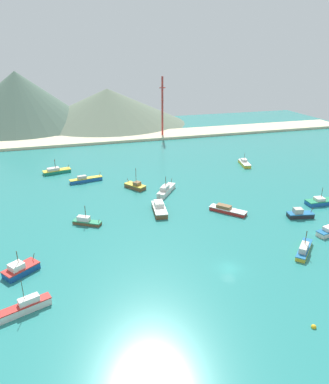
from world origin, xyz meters
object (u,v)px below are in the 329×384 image
Objects in this scene: fishing_boat_14 at (20,269)px; radio_tower at (162,107)px; fishing_boat_0 at (166,190)px; fishing_boat_12 at (86,179)px; fishing_boat_2 at (135,186)px; buoy_0 at (314,327)px; fishing_boat_3 at (159,209)px; fishing_boat_5 at (300,214)px; fishing_boat_8 at (24,307)px; fishing_boat_10 at (244,163)px; fishing_boat_4 at (86,221)px; fishing_boat_9 at (322,202)px; fishing_boat_13 at (56,171)px; fishing_boat_11 at (227,210)px; fishing_boat_6 at (304,249)px.

radio_tower reaches higher than fishing_boat_14.
fishing_boat_0 is 28.64m from fishing_boat_12.
fishing_boat_2 reaches higher than buoy_0.
fishing_boat_5 is (34.54, -13.78, -0.07)m from fishing_boat_3.
fishing_boat_3 reaches higher than fishing_boat_0.
fishing_boat_8 is at bearing -116.63° from radio_tower.
fishing_boat_3 is 11.82× the size of buoy_0.
fishing_boat_0 reaches higher than fishing_boat_10.
fishing_boat_2 reaches higher than fishing_boat_4.
radio_tower is at bearing 66.76° from fishing_boat_2.
fishing_boat_0 reaches higher than fishing_boat_9.
fishing_boat_0 is 1.01× the size of fishing_boat_9.
fishing_boat_0 is 1.36× the size of fishing_boat_4.
fishing_boat_2 is 1.02× the size of fishing_boat_14.
fishing_boat_14 is 8.89× the size of buoy_0.
fishing_boat_0 is 75.81m from radio_tower.
fishing_boat_0 is at bearing 29.34° from fishing_boat_4.
fishing_boat_13 is (6.13, 73.19, -0.12)m from fishing_boat_8.
fishing_boat_12 is at bearing 134.60° from fishing_boat_11.
fishing_boat_13 is at bearing 112.97° from buoy_0.
fishing_boat_4 is 98.32m from radio_tower.
fishing_boat_9 reaches higher than fishing_boat_11.
fishing_boat_2 is 0.81× the size of fishing_boat_11.
fishing_boat_13 is (-61.00, 55.40, -0.07)m from fishing_boat_5.
fishing_boat_3 is at bearing 5.22° from fishing_boat_4.
fishing_boat_0 is 1.08× the size of fishing_boat_10.
fishing_boat_0 is at bearing -105.43° from radio_tower.
fishing_boat_14 is at bearing -146.54° from fishing_boat_10.
fishing_boat_11 is 43.47m from buoy_0.
fishing_boat_4 is at bearing -81.19° from fishing_boat_13.
fishing_boat_6 reaches higher than buoy_0.
fishing_boat_9 is (21.53, 20.77, -0.08)m from fishing_boat_6.
fishing_boat_9 is at bearing -77.54° from radio_tower.
fishing_boat_10 is at bearing 79.87° from fishing_boat_5.
fishing_boat_6 is 0.89× the size of fishing_boat_11.
fishing_boat_4 is at bearing 174.38° from fishing_boat_9.
fishing_boat_11 is at bearing 154.05° from fishing_boat_5.
fishing_boat_6 is at bearing -65.70° from fishing_boat_0.
fishing_boat_10 is at bearing 36.06° from fishing_boat_3.
fishing_boat_13 is 0.34× the size of radio_tower.
buoy_0 is (-5.79, -43.08, -0.56)m from fishing_boat_11.
fishing_boat_0 is 1.05× the size of fishing_boat_8.
fishing_boat_13 is (-9.29, 11.90, 0.03)m from fishing_boat_12.
buoy_0 is 0.03× the size of radio_tower.
fishing_boat_0 reaches higher than buoy_0.
fishing_boat_9 is at bearing -34.56° from fishing_boat_13.
buoy_0 is (11.79, -48.60, -0.84)m from fishing_boat_3.
fishing_boat_10 is (45.09, 12.02, -0.06)m from fishing_boat_2.
fishing_boat_3 is 37.19m from fishing_boat_5.
fishing_boat_11 is 64.52m from fishing_boat_13.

